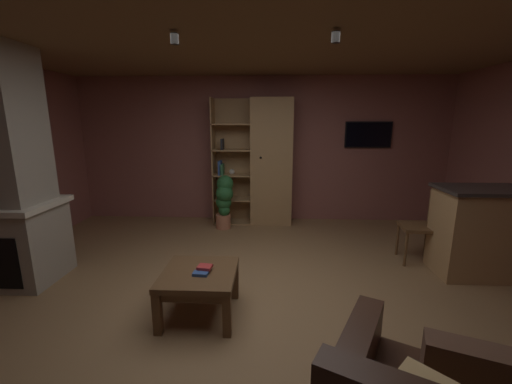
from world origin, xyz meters
TOP-DOWN VIEW (x-y plane):
  - floor at (0.00, 0.00)m, footprint 6.50×5.74m
  - wall_back at (0.00, 2.90)m, footprint 6.62×0.06m
  - ceiling at (0.00, 0.00)m, footprint 6.50×5.74m
  - window_pane_back at (-0.40, 2.87)m, footprint 0.66×0.01m
  - stone_fireplace at (-2.70, 0.39)m, footprint 0.97×0.80m
  - bookshelf_cabinet at (0.07, 2.63)m, footprint 1.36×0.41m
  - kitchen_bar_counter at (2.80, 0.76)m, footprint 1.44×0.62m
  - coffee_table at (-0.50, -0.19)m, footprint 0.67×0.68m
  - table_book_0 at (-0.47, -0.26)m, footprint 0.14×0.09m
  - table_book_1 at (-0.44, -0.18)m, footprint 0.14×0.12m
  - dining_chair at (2.11, 1.09)m, footprint 0.46×0.46m
  - potted_floor_plant at (-0.61, 2.27)m, footprint 0.30×0.33m
  - wall_mounted_tv at (1.83, 2.84)m, footprint 0.79×0.06m
  - track_light_spot_1 at (-0.68, 0.06)m, footprint 0.07×0.07m
  - track_light_spot_2 at (0.68, 0.07)m, footprint 0.07×0.07m

SIDE VIEW (x-z plane):
  - floor at x=0.00m, z-range -0.02..0.00m
  - coffee_table at x=-0.50m, z-range 0.13..0.56m
  - table_book_0 at x=-0.47m, z-range 0.43..0.46m
  - table_book_1 at x=-0.44m, z-range 0.46..0.49m
  - potted_floor_plant at x=-0.61m, z-range 0.06..0.96m
  - kitchen_bar_counter at x=2.80m, z-range 0.00..1.04m
  - dining_chair at x=2.11m, z-range 0.07..0.99m
  - bookshelf_cabinet at x=0.07m, z-range -0.01..2.14m
  - stone_fireplace at x=-2.70m, z-range -0.12..2.41m
  - window_pane_back at x=-0.40m, z-range 0.81..1.56m
  - wall_back at x=0.00m, z-range 0.00..2.53m
  - wall_mounted_tv at x=1.83m, z-range 1.32..1.76m
  - track_light_spot_1 at x=-0.68m, z-range 2.42..2.51m
  - track_light_spot_2 at x=0.68m, z-range 2.42..2.51m
  - ceiling at x=0.00m, z-range 2.53..2.55m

